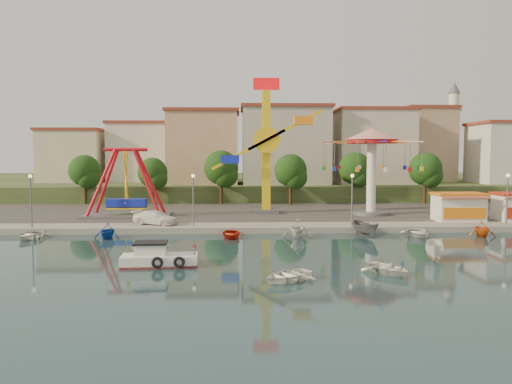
{
  "coord_description": "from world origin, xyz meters",
  "views": [
    {
      "loc": [
        -3.49,
        -36.82,
        7.8
      ],
      "look_at": [
        -1.69,
        14.0,
        4.0
      ],
      "focal_mm": 35.0,
      "sensor_mm": 36.0,
      "label": 1
    }
  ],
  "objects_px": {
    "pirate_ship_ride": "(126,184)",
    "cabin_motorboat": "(158,259)",
    "wave_swinger": "(372,151)",
    "van": "(156,218)",
    "skiff": "(435,250)",
    "kamikaze_tower": "(270,150)",
    "rowboat_a": "(387,268)"
  },
  "relations": [
    {
      "from": "skiff",
      "to": "van",
      "type": "bearing_deg",
      "value": 168.93
    },
    {
      "from": "pirate_ship_ride",
      "to": "kamikaze_tower",
      "type": "bearing_deg",
      "value": 9.43
    },
    {
      "from": "cabin_motorboat",
      "to": "van",
      "type": "relative_size",
      "value": 1.12
    },
    {
      "from": "wave_swinger",
      "to": "rowboat_a",
      "type": "relative_size",
      "value": 3.3
    },
    {
      "from": "kamikaze_tower",
      "to": "cabin_motorboat",
      "type": "height_order",
      "value": "kamikaze_tower"
    },
    {
      "from": "wave_swinger",
      "to": "skiff",
      "type": "xyz_separation_m",
      "value": [
        -1.27,
        -22.85,
        -7.5
      ]
    },
    {
      "from": "kamikaze_tower",
      "to": "skiff",
      "type": "height_order",
      "value": "kamikaze_tower"
    },
    {
      "from": "cabin_motorboat",
      "to": "van",
      "type": "bearing_deg",
      "value": 95.86
    },
    {
      "from": "kamikaze_tower",
      "to": "skiff",
      "type": "relative_size",
      "value": 4.61
    },
    {
      "from": "cabin_motorboat",
      "to": "van",
      "type": "xyz_separation_m",
      "value": [
        -2.9,
        16.84,
        0.8
      ]
    },
    {
      "from": "pirate_ship_ride",
      "to": "wave_swinger",
      "type": "bearing_deg",
      "value": 2.06
    },
    {
      "from": "kamikaze_tower",
      "to": "wave_swinger",
      "type": "relative_size",
      "value": 1.42
    },
    {
      "from": "cabin_motorboat",
      "to": "pirate_ship_ride",
      "type": "bearing_deg",
      "value": 103.42
    },
    {
      "from": "pirate_ship_ride",
      "to": "van",
      "type": "bearing_deg",
      "value": -56.14
    },
    {
      "from": "wave_swinger",
      "to": "van",
      "type": "relative_size",
      "value": 2.4
    },
    {
      "from": "kamikaze_tower",
      "to": "van",
      "type": "xyz_separation_m",
      "value": [
        -12.48,
        -9.37,
        -7.03
      ]
    },
    {
      "from": "wave_swinger",
      "to": "cabin_motorboat",
      "type": "relative_size",
      "value": 2.14
    },
    {
      "from": "cabin_motorboat",
      "to": "skiff",
      "type": "xyz_separation_m",
      "value": [
        20.37,
        1.6,
        0.19
      ]
    },
    {
      "from": "pirate_ship_ride",
      "to": "van",
      "type": "distance_m",
      "value": 8.49
    },
    {
      "from": "cabin_motorboat",
      "to": "skiff",
      "type": "relative_size",
      "value": 1.51
    },
    {
      "from": "pirate_ship_ride",
      "to": "cabin_motorboat",
      "type": "xyz_separation_m",
      "value": [
        7.31,
        -23.41,
        -3.9
      ]
    },
    {
      "from": "wave_swinger",
      "to": "kamikaze_tower",
      "type": "bearing_deg",
      "value": 171.68
    },
    {
      "from": "pirate_ship_ride",
      "to": "cabin_motorboat",
      "type": "relative_size",
      "value": 1.85
    },
    {
      "from": "cabin_motorboat",
      "to": "wave_swinger",
      "type": "bearing_deg",
      "value": 44.56
    },
    {
      "from": "pirate_ship_ride",
      "to": "wave_swinger",
      "type": "height_order",
      "value": "wave_swinger"
    },
    {
      "from": "kamikaze_tower",
      "to": "wave_swinger",
      "type": "bearing_deg",
      "value": -8.32
    },
    {
      "from": "cabin_motorboat",
      "to": "kamikaze_tower",
      "type": "bearing_deg",
      "value": 66.01
    },
    {
      "from": "cabin_motorboat",
      "to": "skiff",
      "type": "bearing_deg",
      "value": 0.56
    },
    {
      "from": "wave_swinger",
      "to": "van",
      "type": "xyz_separation_m",
      "value": [
        -24.54,
        -7.61,
        -6.89
      ]
    },
    {
      "from": "wave_swinger",
      "to": "skiff",
      "type": "height_order",
      "value": "wave_swinger"
    },
    {
      "from": "wave_swinger",
      "to": "skiff",
      "type": "bearing_deg",
      "value": -93.18
    },
    {
      "from": "cabin_motorboat",
      "to": "skiff",
      "type": "distance_m",
      "value": 20.44
    }
  ]
}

